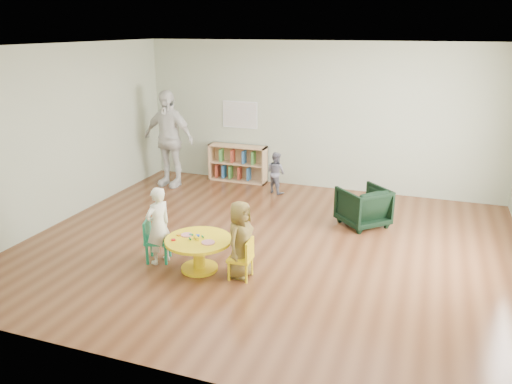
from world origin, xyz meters
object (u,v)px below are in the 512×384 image
Objects in this scene: armchair at (363,206)px; child_left at (158,226)px; child_right at (240,239)px; adult_caretaker at (168,139)px; kid_chair_left at (155,239)px; toddler at (276,172)px; kid_chair_right at (243,257)px; bookshelf at (238,163)px; activity_table at (199,248)px.

armchair is 3.29m from child_left.
adult_caretaker is at bearing 48.06° from child_right.
toddler is (0.67, 3.35, 0.08)m from kid_chair_left.
kid_chair_right is at bearing 18.45° from armchair.
child_left reaches higher than bookshelf.
adult_caretaker is at bearing 38.56° from kid_chair_right.
activity_table is 3.88m from adult_caretaker.
child_left is 3.43m from toddler.
child_left reaches higher than kid_chair_left.
activity_table is 1.09× the size of toddler.
kid_chair_right is at bearing -122.41° from child_right.
toddler is at bearing 16.86° from child_right.
bookshelf reaches higher than kid_chair_right.
adult_caretaker is (-2.16, 3.15, 0.65)m from activity_table.
bookshelf is 4.18m from child_right.
armchair is at bearing 174.90° from toddler.
kid_chair_right is at bearing 127.38° from toddler.
adult_caretaker reaches higher than toddler.
child_left reaches higher than child_right.
armchair is at bearing 51.79° from activity_table.
child_left reaches higher than toddler.
armchair is at bearing -30.13° from bookshelf.
activity_table is at bearing -75.69° from bookshelf.
kid_chair_right is 1.25m from child_left.
child_left is at bearing -56.96° from adult_caretaker.
bookshelf is 3.90m from child_left.
armchair is at bearing -29.39° from kid_chair_right.
adult_caretaker is at bearing -147.54° from bookshelf.
kid_chair_left is at bearing -85.36° from bookshelf.
bookshelf is 1.73× the size of armchair.
kid_chair_left is at bearing 84.00° from kid_chair_right.
activity_table is 0.61m from child_right.
toddler is (-0.65, 3.43, 0.11)m from kid_chair_right.
toddler is (-0.01, 3.40, 0.10)m from activity_table.
child_left reaches higher than kid_chair_right.
bookshelf is 3.22m from armchair.
child_right is at bearing -68.01° from bookshelf.
adult_caretaker is (-2.79, 3.18, 0.66)m from kid_chair_right.
kid_chair_right is (1.31, -0.08, -0.03)m from kid_chair_left.
kid_chair_left is at bearing -85.50° from child_left.
bookshelf reaches higher than kid_chair_left.
child_left is at bearing -1.41° from armchair.
bookshelf is at bearing -152.32° from child_left.
bookshelf is at bearing 104.31° from activity_table.
kid_chair_right is at bearing -2.65° from activity_table.
activity_table is at bearing 116.97° from toddler.
adult_caretaker is (-1.16, -0.74, 0.58)m from bookshelf.
kid_chair_left reaches higher than activity_table.
armchair is 0.87× the size of toddler.
adult_caretaker is at bearing 124.37° from activity_table.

